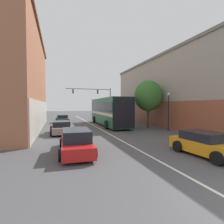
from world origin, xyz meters
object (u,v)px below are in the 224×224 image
at_px(parked_car_left_mid, 61,128).
at_px(parked_car_left_far, 76,142).
at_px(bus, 109,110).
at_px(parked_car_left_near, 62,119).
at_px(street_tree_near, 148,96).
at_px(street_lamp, 169,109).
at_px(hatchback_foreground, 206,144).
at_px(traffic_signal_gantry, 97,96).

height_order(parked_car_left_mid, parked_car_left_far, parked_car_left_far).
relative_size(bus, parked_car_left_far, 2.55).
distance_m(parked_car_left_near, street_tree_near, 14.09).
bearing_deg(street_lamp, street_tree_near, 111.59).
bearing_deg(parked_car_left_mid, street_lamp, -98.66).
distance_m(hatchback_foreground, traffic_signal_gantry, 28.09).
xyz_separation_m(parked_car_left_near, parked_car_left_far, (0.20, -18.21, 0.04)).
bearing_deg(parked_car_left_far, street_lamp, -58.43).
height_order(parked_car_left_near, traffic_signal_gantry, traffic_signal_gantry).
xyz_separation_m(hatchback_foreground, parked_car_left_near, (-6.86, 20.95, -0.02)).
relative_size(hatchback_foreground, street_tree_near, 0.73).
bearing_deg(street_lamp, parked_car_left_mid, 172.91).
bearing_deg(street_tree_near, parked_car_left_near, 134.41).
height_order(bus, hatchback_foreground, bus).
xyz_separation_m(parked_car_left_near, street_lamp, (10.61, -12.36, 1.72)).
distance_m(hatchback_foreground, street_lamp, 9.52).
bearing_deg(parked_car_left_far, traffic_signal_gantry, -13.38).
height_order(parked_car_left_far, street_tree_near, street_tree_near).
relative_size(hatchback_foreground, parked_car_left_near, 0.92).
xyz_separation_m(bus, street_lamp, (4.66, -6.93, 0.27)).
relative_size(bus, parked_car_left_mid, 3.01).
relative_size(parked_car_left_far, traffic_signal_gantry, 0.52).
bearing_deg(parked_car_left_near, bus, -133.30).
relative_size(parked_car_left_near, street_tree_near, 0.79).
distance_m(parked_car_left_near, traffic_signal_gantry, 10.73).
relative_size(traffic_signal_gantry, street_tree_near, 1.60).
height_order(traffic_signal_gantry, street_lamp, traffic_signal_gantry).
relative_size(parked_car_left_mid, street_tree_near, 0.70).
bearing_deg(parked_car_left_mid, bus, -50.69).
relative_size(parked_car_left_near, parked_car_left_far, 0.95).
xyz_separation_m(parked_car_left_mid, street_tree_near, (10.06, 1.19, 3.27)).
distance_m(bus, street_tree_near, 5.97).
height_order(bus, street_lamp, street_lamp).
bearing_deg(hatchback_foreground, street_lamp, -27.52).
distance_m(traffic_signal_gantry, street_lamp, 19.65).
distance_m(bus, traffic_signal_gantry, 12.62).
relative_size(parked_car_left_mid, parked_car_left_far, 0.85).
xyz_separation_m(traffic_signal_gantry, street_lamp, (3.41, -19.22, -2.31)).
bearing_deg(street_tree_near, bus, 129.90).
bearing_deg(parked_car_left_mid, parked_car_left_far, -176.29).
relative_size(street_lamp, street_tree_near, 0.71).
bearing_deg(parked_car_left_mid, hatchback_foreground, -145.24).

